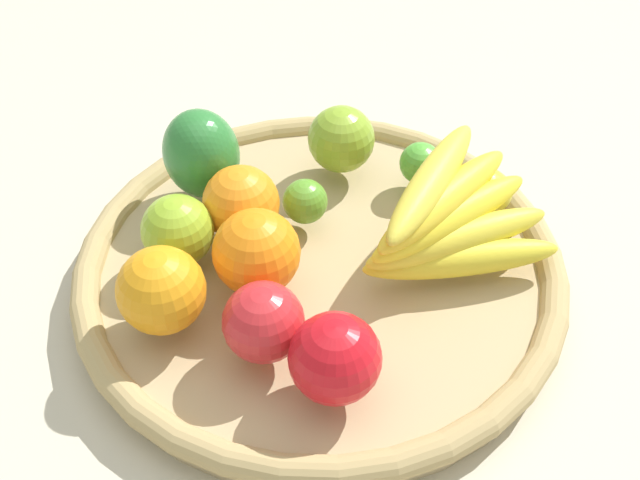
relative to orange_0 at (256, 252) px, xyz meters
The scene contains 14 objects.
ground_plane 0.10m from the orange_0, 83.74° to the right, with size 2.40×2.40×0.00m, color beige.
basket 0.09m from the orange_0, 83.74° to the right, with size 0.46×0.46×0.04m.
orange_0 is the anchor object (origin of this frame).
bell_pepper 0.14m from the orange_0, ahead, with size 0.08×0.07×0.09m, color #2E7834.
orange_2 0.09m from the orange_0, 93.55° to the left, with size 0.08×0.08×0.08m, color orange.
lime_1 0.21m from the orange_0, 73.25° to the right, with size 0.04×0.04×0.04m, color #52AB37.
banana_bunch 0.17m from the orange_0, 104.13° to the right, with size 0.16×0.19×0.09m.
apple_0 0.08m from the orange_0, 161.22° to the left, with size 0.07×0.07×0.07m, color red.
lemon_0 0.23m from the orange_0, 90.87° to the right, with size 0.07×0.05×0.05m, color yellow.
lime_0 0.10m from the orange_0, 51.40° to the right, with size 0.04×0.04×0.04m, color #58972B.
orange_1 0.07m from the orange_0, 10.86° to the right, with size 0.07×0.07×0.07m, color orange.
apple_2 0.18m from the orange_0, 50.64° to the right, with size 0.07×0.07×0.07m, color #83A82C.
apple_1 0.13m from the orange_0, behind, with size 0.07×0.07×0.07m, color red.
apple_3 0.08m from the orange_0, 39.28° to the left, with size 0.07×0.07×0.07m, color #8CB329.
Camera 1 is at (-0.48, 0.24, 0.58)m, focal length 45.84 mm.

